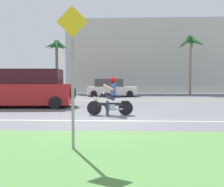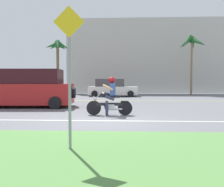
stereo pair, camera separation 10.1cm
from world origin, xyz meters
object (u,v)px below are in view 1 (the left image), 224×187
object	(u,v)px
motorcyclist	(110,99)
parked_car_0	(38,89)
palm_tree_0	(191,45)
palm_tree_1	(57,50)
street_sign	(72,65)
suv_nearby	(27,89)
parked_car_1	(111,88)

from	to	relation	value
motorcyclist	parked_car_0	distance (m)	13.56
palm_tree_0	palm_tree_1	bearing A→B (deg)	179.98
parked_car_0	palm_tree_0	world-z (taller)	palm_tree_0
palm_tree_1	street_sign	distance (m)	21.41
palm_tree_0	street_sign	xyz separation A→B (m)	(-7.87, -20.42, -3.28)
parked_car_0	palm_tree_1	distance (m)	5.31
suv_nearby	palm_tree_0	bearing A→B (deg)	45.28
palm_tree_0	palm_tree_1	distance (m)	13.65
parked_car_0	palm_tree_1	bearing A→B (deg)	78.00
parked_car_1	street_sign	distance (m)	17.66
parked_car_1	parked_car_0	bearing A→B (deg)	-173.53
parked_car_0	parked_car_1	bearing A→B (deg)	6.47
suv_nearby	parked_car_1	xyz separation A→B (m)	(4.16, 9.36, -0.25)
palm_tree_0	palm_tree_1	size ratio (longest dim) A/B	1.07
palm_tree_0	street_sign	world-z (taller)	palm_tree_0
suv_nearby	parked_car_0	distance (m)	8.94
parked_car_1	palm_tree_1	xyz separation A→B (m)	(-5.77, 2.79, 3.87)
motorcyclist	street_sign	bearing A→B (deg)	-95.38
parked_car_1	suv_nearby	bearing A→B (deg)	-113.97
parked_car_1	street_sign	world-z (taller)	street_sign
motorcyclist	palm_tree_1	world-z (taller)	palm_tree_1
parked_car_0	palm_tree_1	size ratio (longest dim) A/B	0.79
street_sign	palm_tree_1	bearing A→B (deg)	105.79
palm_tree_0	motorcyclist	bearing A→B (deg)	-115.97
motorcyclist	street_sign	size ratio (longest dim) A/B	0.65
motorcyclist	palm_tree_0	world-z (taller)	palm_tree_0
suv_nearby	palm_tree_0	size ratio (longest dim) A/B	0.86
suv_nearby	parked_car_0	bearing A→B (deg)	105.30
suv_nearby	parked_car_1	size ratio (longest dim) A/B	1.16
motorcyclist	parked_car_1	xyz separation A→B (m)	(-0.50, 12.33, 0.06)
palm_tree_0	palm_tree_1	xyz separation A→B (m)	(-13.64, 0.00, -0.43)
suv_nearby	palm_tree_1	size ratio (longest dim) A/B	0.92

